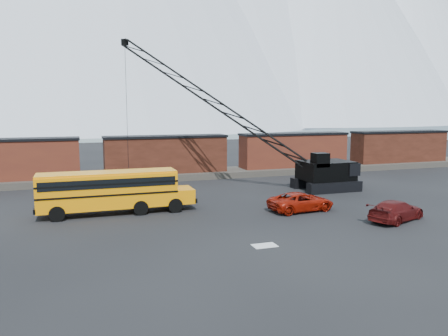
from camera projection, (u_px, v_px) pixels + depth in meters
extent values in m
plane|color=black|center=(233.00, 229.00, 28.69)|extent=(160.00, 160.00, 0.00)
cone|color=white|center=(320.00, 7.00, 329.63)|extent=(260.00, 260.00, 175.00)
cone|color=white|center=(407.00, 32.00, 369.35)|extent=(220.00, 220.00, 150.00)
cone|color=white|center=(139.00, 17.00, 331.31)|extent=(240.00, 240.00, 160.00)
cube|color=white|center=(87.00, 104.00, 346.02)|extent=(800.00, 80.00, 24.00)
cube|color=#4C463E|center=(166.00, 175.00, 49.28)|extent=(120.00, 5.00, 0.70)
cube|color=#4C1F15|center=(9.00, 160.00, 43.85)|extent=(13.50, 2.90, 4.00)
cube|color=black|center=(8.00, 140.00, 43.58)|extent=(13.70, 3.10, 0.25)
cube|color=black|center=(54.00, 175.00, 45.42)|extent=(2.20, 2.40, 0.60)
cube|color=#4E2115|center=(166.00, 155.00, 48.96)|extent=(13.50, 2.90, 4.00)
cube|color=black|center=(166.00, 137.00, 48.68)|extent=(13.70, 3.10, 0.25)
cube|color=black|center=(129.00, 171.00, 47.85)|extent=(2.20, 2.40, 0.60)
cube|color=black|center=(202.00, 168.00, 50.53)|extent=(2.20, 2.40, 0.60)
cube|color=#4C1F15|center=(294.00, 150.00, 54.07)|extent=(13.50, 2.90, 4.00)
cube|color=black|center=(294.00, 134.00, 53.79)|extent=(13.70, 3.10, 0.25)
cube|color=black|center=(262.00, 165.00, 52.96)|extent=(2.20, 2.40, 0.60)
cube|color=black|center=(323.00, 163.00, 55.64)|extent=(2.20, 2.40, 0.60)
cube|color=#4E2115|center=(399.00, 147.00, 59.18)|extent=(13.50, 2.90, 4.00)
cube|color=black|center=(400.00, 132.00, 58.90)|extent=(13.70, 3.10, 0.25)
cube|color=black|center=(373.00, 160.00, 58.06)|extent=(2.20, 2.40, 0.60)
cube|color=black|center=(423.00, 158.00, 60.75)|extent=(2.20, 2.40, 0.60)
cube|color=silver|center=(265.00, 246.00, 25.09)|extent=(1.40, 0.90, 0.02)
cube|color=orange|center=(108.00, 190.00, 32.45)|extent=(10.00, 2.50, 2.50)
cube|color=orange|center=(182.00, 195.00, 34.34)|extent=(1.60, 2.30, 1.10)
cube|color=orange|center=(108.00, 173.00, 32.28)|extent=(10.00, 2.30, 0.18)
cube|color=black|center=(109.00, 184.00, 31.18)|extent=(9.60, 0.05, 0.65)
cube|color=black|center=(107.00, 178.00, 33.54)|extent=(9.60, 0.05, 0.65)
cube|color=black|center=(192.00, 198.00, 34.65)|extent=(0.15, 2.45, 0.35)
cube|color=black|center=(36.00, 208.00, 30.98)|extent=(0.15, 2.50, 0.35)
cylinder|color=black|center=(57.00, 214.00, 30.39)|extent=(1.10, 0.35, 1.10)
cylinder|color=black|center=(58.00, 207.00, 32.55)|extent=(1.10, 0.35, 1.10)
cylinder|color=black|center=(141.00, 208.00, 32.25)|extent=(1.10, 0.35, 1.10)
cylinder|color=black|center=(137.00, 202.00, 34.40)|extent=(1.10, 0.35, 1.10)
cylinder|color=black|center=(175.00, 205.00, 33.08)|extent=(1.10, 0.35, 1.10)
cylinder|color=black|center=(169.00, 199.00, 35.23)|extent=(1.10, 0.35, 1.10)
imported|color=#931507|center=(301.00, 202.00, 33.61)|extent=(5.38, 2.85, 1.44)
imported|color=#4D0E0D|center=(396.00, 211.00, 30.62)|extent=(5.40, 3.74, 1.45)
cube|color=black|center=(335.00, 187.00, 41.02)|extent=(5.50, 1.00, 1.00)
cube|color=black|center=(317.00, 182.00, 44.03)|extent=(5.50, 1.00, 1.00)
cube|color=black|center=(326.00, 170.00, 42.34)|extent=(4.80, 3.60, 1.80)
cube|color=black|center=(344.00, 167.00, 42.95)|extent=(1.20, 3.80, 1.20)
cube|color=black|center=(320.00, 160.00, 40.60)|extent=(1.40, 1.20, 1.30)
cube|color=black|center=(323.00, 161.00, 40.09)|extent=(1.20, 0.06, 0.90)
cube|color=black|center=(125.00, 42.00, 43.39)|extent=(0.70, 0.50, 0.60)
cylinder|color=black|center=(127.00, 115.00, 44.36)|extent=(0.04, 0.04, 14.09)
cube|color=black|center=(129.00, 181.00, 45.28)|extent=(0.25, 0.25, 0.50)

